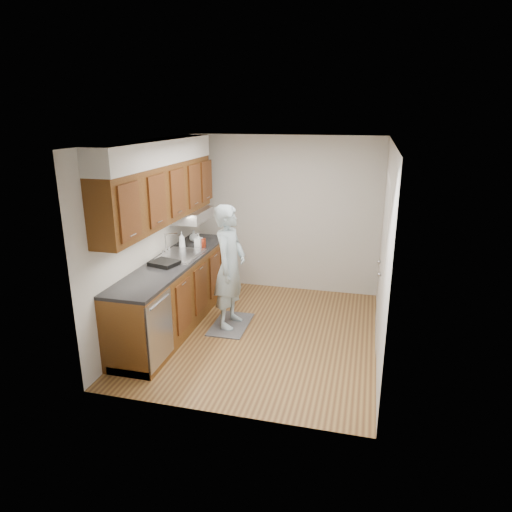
{
  "coord_description": "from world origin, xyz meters",
  "views": [
    {
      "loc": [
        1.29,
        -5.35,
        2.82
      ],
      "look_at": [
        -0.13,
        0.25,
        1.0
      ],
      "focal_mm": 32.0,
      "sensor_mm": 36.0,
      "label": 1
    }
  ],
  "objects": [
    {
      "name": "soda_can",
      "position": [
        -1.02,
        0.67,
        1.01
      ],
      "size": [
        0.09,
        0.09,
        0.13
      ],
      "primitive_type": "cylinder",
      "rotation": [
        0.0,
        0.0,
        -0.3
      ],
      "color": "#A5331C",
      "rests_on": "counter"
    },
    {
      "name": "ceiling",
      "position": [
        0.0,
        0.0,
        2.5
      ],
      "size": [
        3.5,
        3.5,
        0.0
      ],
      "primitive_type": "plane",
      "rotation": [
        3.14,
        0.0,
        0.0
      ],
      "color": "white",
      "rests_on": "wall_left"
    },
    {
      "name": "upper_cabinets",
      "position": [
        -1.33,
        0.05,
        1.95
      ],
      "size": [
        0.47,
        2.8,
        1.21
      ],
      "color": "brown",
      "rests_on": "wall_left"
    },
    {
      "name": "closet_door",
      "position": [
        1.49,
        0.3,
        1.02
      ],
      "size": [
        0.02,
        1.22,
        2.05
      ],
      "primitive_type": "cube",
      "color": "silver",
      "rests_on": "wall_right"
    },
    {
      "name": "soap_bottle_b",
      "position": [
        -1.09,
        0.65,
        1.05
      ],
      "size": [
        0.11,
        0.12,
        0.21
      ],
      "primitive_type": "imported",
      "rotation": [
        0.0,
        0.0,
        -0.21
      ],
      "color": "silver",
      "rests_on": "counter"
    },
    {
      "name": "wall_left",
      "position": [
        -1.5,
        0.0,
        1.25
      ],
      "size": [
        0.02,
        3.5,
        2.5
      ],
      "primitive_type": "cube",
      "color": "#B9B6AE",
      "rests_on": "floor"
    },
    {
      "name": "floor_mat",
      "position": [
        -0.46,
        0.15,
        0.01
      ],
      "size": [
        0.48,
        0.82,
        0.02
      ],
      "primitive_type": "cube",
      "rotation": [
        0.0,
        0.0,
        0.01
      ],
      "color": "slate",
      "rests_on": "floor"
    },
    {
      "name": "wall_right",
      "position": [
        1.5,
        0.0,
        1.25
      ],
      "size": [
        0.02,
        3.5,
        2.5
      ],
      "primitive_type": "cube",
      "color": "#B9B6AE",
      "rests_on": "floor"
    },
    {
      "name": "wall_back",
      "position": [
        0.0,
        1.75,
        1.25
      ],
      "size": [
        3.0,
        0.02,
        2.5
      ],
      "primitive_type": "cube",
      "color": "#B9B6AE",
      "rests_on": "floor"
    },
    {
      "name": "soap_bottle_c",
      "position": [
        -1.28,
        0.94,
        1.03
      ],
      "size": [
        0.19,
        0.19,
        0.17
      ],
      "primitive_type": "imported",
      "rotation": [
        0.0,
        0.0,
        0.99
      ],
      "color": "silver",
      "rests_on": "counter"
    },
    {
      "name": "soap_bottle_a",
      "position": [
        -1.31,
        0.56,
        1.06
      ],
      "size": [
        0.12,
        0.12,
        0.24
      ],
      "primitive_type": "imported",
      "rotation": [
        0.0,
        0.0,
        0.43
      ],
      "color": "silver",
      "rests_on": "counter"
    },
    {
      "name": "dish_rack",
      "position": [
        -1.23,
        -0.23,
        0.97
      ],
      "size": [
        0.4,
        0.36,
        0.05
      ],
      "primitive_type": "cube",
      "rotation": [
        0.0,
        0.0,
        -0.26
      ],
      "color": "black",
      "rests_on": "counter"
    },
    {
      "name": "person",
      "position": [
        -0.46,
        0.15,
        0.97
      ],
      "size": [
        0.5,
        0.71,
        1.9
      ],
      "primitive_type": "imported",
      "rotation": [
        0.0,
        0.0,
        1.49
      ],
      "color": "#A0B8C2",
      "rests_on": "floor_mat"
    },
    {
      "name": "counter",
      "position": [
        -1.2,
        -0.0,
        0.49
      ],
      "size": [
        0.64,
        2.8,
        1.3
      ],
      "color": "brown",
      "rests_on": "floor"
    },
    {
      "name": "floor",
      "position": [
        0.0,
        0.0,
        0.0
      ],
      "size": [
        3.5,
        3.5,
        0.0
      ],
      "primitive_type": "plane",
      "color": "olive",
      "rests_on": "ground"
    }
  ]
}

